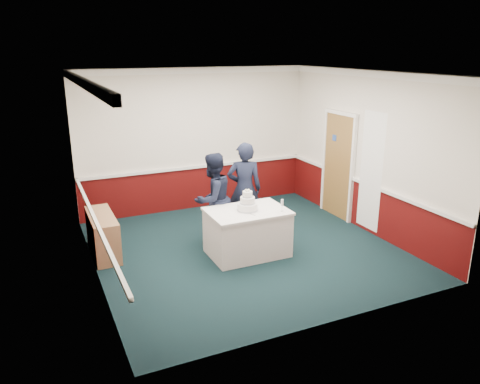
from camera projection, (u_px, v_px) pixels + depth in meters
name	position (u px, v px, depth m)	size (l,w,h in m)	color
ground	(246.00, 249.00, 8.18)	(5.00, 5.00, 0.00)	black
room_shell	(235.00, 132.00, 8.16)	(5.00, 5.00, 3.00)	silver
sideboard	(103.00, 235.00, 7.91)	(0.41, 1.20, 0.70)	#AE8054
cake_table	(247.00, 232.00, 7.89)	(1.32, 0.92, 0.79)	white
wedding_cake	(247.00, 204.00, 7.74)	(0.35, 0.35, 0.36)	white
cake_knife	(251.00, 214.00, 7.59)	(0.01, 0.22, 0.01)	silver
champagne_flute	(282.00, 203.00, 7.69)	(0.05, 0.05, 0.21)	silver
person_man	(213.00, 199.00, 8.24)	(0.80, 0.62, 1.65)	black
person_woman	(244.00, 189.00, 8.63)	(0.64, 0.42, 1.76)	black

